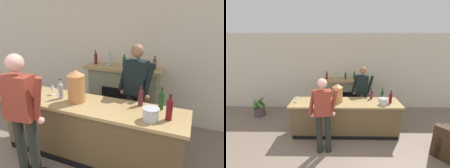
# 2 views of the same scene
# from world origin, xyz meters

# --- Properties ---
(wall_back_panel) EXTENTS (12.00, 0.07, 2.75)m
(wall_back_panel) POSITION_xyz_m (0.00, 3.83, 1.38)
(wall_back_panel) COLOR beige
(wall_back_panel) RESTS_ON ground_plane
(bar_counter) EXTENTS (2.90, 0.72, 0.94)m
(bar_counter) POSITION_xyz_m (0.23, 2.12, 0.47)
(bar_counter) COLOR brown
(bar_counter) RESTS_ON ground_plane
(fireplace_stone) EXTENTS (1.63, 0.52, 1.51)m
(fireplace_stone) POSITION_xyz_m (0.27, 3.56, 0.61)
(fireplace_stone) COLOR gray
(fireplace_stone) RESTS_ON ground_plane
(potted_plant_corner) EXTENTS (0.48, 0.48, 0.74)m
(potted_plant_corner) POSITION_xyz_m (-2.69, 3.10, 0.30)
(potted_plant_corner) COLOR #534144
(potted_plant_corner) RESTS_ON ground_plane
(person_customer) EXTENTS (0.66, 0.34, 1.78)m
(person_customer) POSITION_xyz_m (-0.28, 1.36, 0.99)
(person_customer) COLOR black
(person_customer) RESTS_ON ground_plane
(person_bartender) EXTENTS (0.65, 0.36, 1.77)m
(person_bartender) POSITION_xyz_m (0.77, 2.78, 0.98)
(person_bartender) COLOR #2A242C
(person_bartender) RESTS_ON ground_plane
(copper_dispenser) EXTENTS (0.27, 0.31, 0.49)m
(copper_dispenser) POSITION_xyz_m (0.02, 2.13, 1.19)
(copper_dispenser) COLOR #C68246
(copper_dispenser) RESTS_ON bar_counter
(ice_bucket_steel) EXTENTS (0.21, 0.21, 0.16)m
(ice_bucket_steel) POSITION_xyz_m (1.20, 1.98, 1.02)
(ice_bucket_steel) COLOR silver
(ice_bucket_steel) RESTS_ON bar_counter
(wine_bottle_chardonnay_pale) EXTENTS (0.08, 0.08, 0.34)m
(wine_bottle_chardonnay_pale) POSITION_xyz_m (1.40, 2.08, 1.09)
(wine_bottle_chardonnay_pale) COLOR maroon
(wine_bottle_chardonnay_pale) RESTS_ON bar_counter
(wine_bottle_riesling_slim) EXTENTS (0.08, 0.08, 0.32)m
(wine_bottle_riesling_slim) POSITION_xyz_m (-0.27, 2.13, 1.08)
(wine_bottle_riesling_slim) COLOR #B0B6BF
(wine_bottle_riesling_slim) RESTS_ON bar_counter
(wine_bottle_merlot_tall) EXTENTS (0.07, 0.07, 0.31)m
(wine_bottle_merlot_tall) POSITION_xyz_m (0.96, 2.36, 1.07)
(wine_bottle_merlot_tall) COLOR #531F25
(wine_bottle_merlot_tall) RESTS_ON bar_counter
(wine_bottle_burgundy_dark) EXTENTS (0.07, 0.07, 0.32)m
(wine_bottle_burgundy_dark) POSITION_xyz_m (1.26, 2.35, 1.08)
(wine_bottle_burgundy_dark) COLOR #19421A
(wine_bottle_burgundy_dark) RESTS_ON bar_counter
(wine_glass_front_left) EXTENTS (0.08, 0.08, 0.17)m
(wine_glass_front_left) POSITION_xyz_m (-1.07, 2.11, 1.06)
(wine_glass_front_left) COLOR silver
(wine_glass_front_left) RESTS_ON bar_counter
(wine_glass_front_right) EXTENTS (0.07, 0.07, 0.18)m
(wine_glass_front_right) POSITION_xyz_m (-0.50, 2.21, 1.07)
(wine_glass_front_right) COLOR silver
(wine_glass_front_right) RESTS_ON bar_counter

